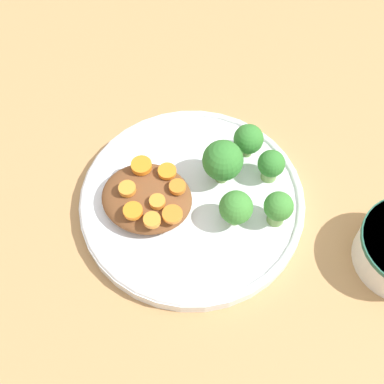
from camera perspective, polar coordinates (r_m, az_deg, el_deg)
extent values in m
plane|color=tan|center=(0.64, 0.00, -1.46)|extent=(4.00, 4.00, 0.00)
cylinder|color=white|center=(0.63, 0.00, -1.08)|extent=(0.26, 0.26, 0.02)
torus|color=white|center=(0.62, 0.00, -0.70)|extent=(0.26, 0.26, 0.01)
ellipsoid|color=brown|center=(0.61, -4.85, -0.63)|extent=(0.10, 0.09, 0.03)
cylinder|color=#759E51|center=(0.63, 3.19, 2.09)|extent=(0.02, 0.02, 0.02)
sphere|color=#337A2D|center=(0.61, 3.30, 3.39)|extent=(0.05, 0.05, 0.05)
cylinder|color=#7FA85B|center=(0.60, 4.58, -2.60)|extent=(0.01, 0.01, 0.02)
sphere|color=#3D8433|center=(0.59, 4.72, -1.66)|extent=(0.04, 0.04, 0.04)
cylinder|color=#759E51|center=(0.61, 8.89, -2.78)|extent=(0.02, 0.02, 0.02)
sphere|color=#3D8433|center=(0.59, 9.15, -1.85)|extent=(0.03, 0.03, 0.03)
cylinder|color=#7FA85B|center=(0.64, 8.25, 2.09)|extent=(0.02, 0.02, 0.02)
sphere|color=#337A2D|center=(0.62, 8.47, 3.02)|extent=(0.03, 0.03, 0.03)
cylinder|color=#759E51|center=(0.65, 5.89, 4.63)|extent=(0.01, 0.01, 0.02)
sphere|color=#337A2D|center=(0.64, 6.05, 5.65)|extent=(0.04, 0.04, 0.04)
cylinder|color=orange|center=(0.59, -3.72, -1.03)|extent=(0.02, 0.02, 0.01)
cylinder|color=orange|center=(0.60, -1.57, 0.55)|extent=(0.02, 0.02, 0.01)
cylinder|color=orange|center=(0.60, -6.92, 0.35)|extent=(0.02, 0.02, 0.01)
cylinder|color=orange|center=(0.62, -5.42, 2.83)|extent=(0.02, 0.02, 0.01)
cylinder|color=orange|center=(0.59, -6.32, -2.01)|extent=(0.02, 0.02, 0.01)
cylinder|color=orange|center=(0.61, -2.67, 2.22)|extent=(0.02, 0.02, 0.01)
cylinder|color=orange|center=(0.58, -2.11, -2.39)|extent=(0.02, 0.02, 0.00)
cylinder|color=orange|center=(0.58, -4.29, -3.00)|extent=(0.02, 0.02, 0.01)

